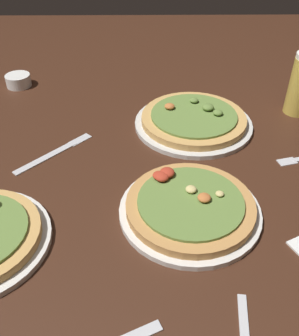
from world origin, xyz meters
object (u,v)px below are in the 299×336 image
(pizza_plate_far, at_px, (194,120))
(knife_right, at_px, (55,152))
(pizza_plate_side, at_px, (190,207))
(ramekin_sauce, at_px, (18,81))

(pizza_plate_far, bearing_deg, knife_right, -160.48)
(pizza_plate_far, xyz_separation_m, pizza_plate_side, (-0.04, -0.33, 0.00))
(pizza_plate_far, xyz_separation_m, ramekin_sauce, (-0.53, 0.25, 0.00))
(pizza_plate_side, xyz_separation_m, knife_right, (-0.31, 0.21, -0.01))
(pizza_plate_far, xyz_separation_m, knife_right, (-0.35, -0.12, -0.01))
(ramekin_sauce, xyz_separation_m, knife_right, (0.18, -0.37, -0.02))
(knife_right, bearing_deg, ramekin_sauce, 116.00)
(knife_right, bearing_deg, pizza_plate_far, 19.52)
(ramekin_sauce, relative_size, knife_right, 0.44)
(pizza_plate_far, relative_size, pizza_plate_side, 1.11)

